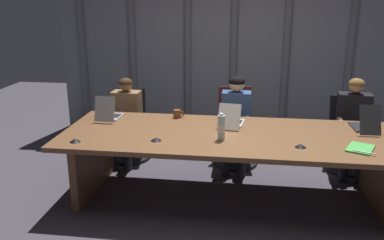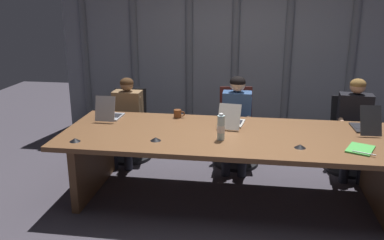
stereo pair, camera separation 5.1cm
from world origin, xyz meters
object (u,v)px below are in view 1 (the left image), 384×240
Objects in this scene: water_bottle_primary at (221,128)px; office_chair_left_mid at (235,135)px; coffee_mug_near at (177,114)px; spiral_notepad at (360,148)px; conference_mic_left_side at (156,139)px; laptop_left_mid at (231,121)px; person_center at (354,121)px; person_left_mid at (236,117)px; laptop_left_end at (109,114)px; person_left_end at (125,116)px; office_chair_left_end at (129,132)px; conference_mic_right_side at (300,146)px; office_chair_center at (348,142)px; conference_mic_middle at (75,140)px; laptop_center at (364,125)px.

office_chair_left_mid is at bearing 85.07° from water_bottle_primary.
spiral_notepad is (1.91, -0.81, -0.04)m from coffee_mug_near.
conference_mic_left_side is at bearing -95.04° from coffee_mug_near.
laptop_left_mid is 1.60m from person_center.
person_left_mid is (0.03, 0.61, -0.13)m from laptop_left_mid.
laptop_left_end is 1.07× the size of spiral_notepad.
office_chair_left_mid is at bearing 97.43° from person_left_end.
laptop_left_mid is at bearing -62.50° from person_center.
person_left_end reaches higher than office_chair_left_end.
conference_mic_right_side is (0.77, -0.13, -0.11)m from water_bottle_primary.
person_left_mid reaches higher than conference_mic_right_side.
water_bottle_primary reaches higher than conference_mic_left_side.
coffee_mug_near is at bearing 64.43° from person_left_end.
office_chair_left_mid is at bearing -97.64° from office_chair_center.
water_bottle_primary is at bearing 170.49° from conference_mic_right_side.
office_chair_left_end is at bearing 177.49° from spiral_notepad.
office_chair_left_end is at bearing -88.14° from person_center.
person_center is 4.36× the size of water_bottle_primary.
laptop_center is at bearing 14.83° from conference_mic_middle.
coffee_mug_near is 1.31m from conference_mic_middle.
office_chair_left_mid reaches higher than spiral_notepad.
person_center is 2.16m from coffee_mug_near.
person_left_mid is 10.79× the size of conference_mic_right_side.
conference_mic_right_side is at bearing 17.76° from office_chair_left_mid.
conference_mic_right_side is (2.21, 0.15, 0.00)m from conference_mic_middle.
person_left_mid is 0.80m from coffee_mug_near.
laptop_left_mid is 4.23× the size of conference_mic_middle.
person_left_mid reaches higher than conference_mic_middle.
water_bottle_primary is at bearing -51.11° from coffee_mug_near.
conference_mic_left_side is 1.00× the size of conference_mic_right_side.
person_left_mid is at bearing 118.37° from conference_mic_right_side.
laptop_left_end is at bearing -169.04° from spiral_notepad.
laptop_left_mid is 0.62m from person_left_mid.
laptop_left_end is 0.81m from coffee_mug_near.
person_center reaches higher than laptop_left_mid.
laptop_center is 0.41× the size of person_left_mid.
laptop_left_mid is at bearing -70.01° from office_chair_center.
coffee_mug_near is (-2.13, -0.54, 0.45)m from office_chair_center.
laptop_center is 1.76× the size of water_bottle_primary.
office_chair_left_end is 3.03m from spiral_notepad.
person_left_end is 3.07× the size of spiral_notepad.
water_bottle_primary reaches higher than office_chair_center.
conference_mic_middle is at bearing 175.98° from laptop_left_end.
water_bottle_primary is (1.34, -1.09, 0.24)m from person_left_end.
conference_mic_left_side is (-2.16, -0.64, -0.04)m from laptop_center.
office_chair_left_end is at bearing 86.54° from conference_mic_middle.
conference_mic_left_side is at bearing 10.23° from conference_mic_middle.
laptop_center is 0.52× the size of office_chair_center.
laptop_center is 4.41× the size of conference_mic_left_side.
conference_mic_right_side is at bearing -31.95° from coffee_mug_near.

